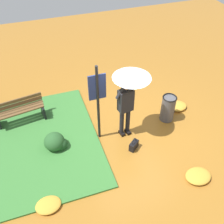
{
  "coord_description": "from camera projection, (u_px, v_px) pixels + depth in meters",
  "views": [
    {
      "loc": [
        -2.3,
        -4.86,
        5.39
      ],
      "look_at": [
        -0.64,
        -0.02,
        0.85
      ],
      "focal_mm": 41.72,
      "sensor_mm": 36.0,
      "label": 1
    }
  ],
  "objects": [
    {
      "name": "shrub_cluster",
      "position": [
        56.0,
        142.0,
        6.87
      ],
      "size": [
        0.6,
        0.54,
        0.49
      ],
      "color": "#285628",
      "rests_on": "ground_plane"
    },
    {
      "name": "leaf_pile_by_bench",
      "position": [
        198.0,
        176.0,
        6.27
      ],
      "size": [
        0.64,
        0.51,
        0.14
      ],
      "color": "gold",
      "rests_on": "ground_plane"
    },
    {
      "name": "leaf_pile_far_path",
      "position": [
        48.0,
        205.0,
        5.71
      ],
      "size": [
        0.57,
        0.45,
        0.12
      ],
      "color": "gold",
      "rests_on": "ground_plane"
    },
    {
      "name": "person_with_umbrella",
      "position": [
        129.0,
        88.0,
        6.45
      ],
      "size": [
        0.96,
        0.96,
        2.04
      ],
      "color": "black",
      "rests_on": "ground_plane"
    },
    {
      "name": "handbag",
      "position": [
        134.0,
        145.0,
        6.92
      ],
      "size": [
        0.32,
        0.3,
        0.37
      ],
      "color": "black",
      "rests_on": "ground_plane"
    },
    {
      "name": "info_sign_post",
      "position": [
        98.0,
        96.0,
        6.39
      ],
      "size": [
        0.44,
        0.07,
        2.3
      ],
      "color": "black",
      "rests_on": "ground_plane"
    },
    {
      "name": "grass_verge",
      "position": [
        8.0,
        150.0,
        6.92
      ],
      "size": [
        4.8,
        4.0,
        0.05
      ],
      "color": "#387533",
      "rests_on": "ground_plane"
    },
    {
      "name": "trash_bin",
      "position": [
        168.0,
        108.0,
        7.61
      ],
      "size": [
        0.42,
        0.42,
        0.83
      ],
      "color": "#4C4C51",
      "rests_on": "ground_plane"
    },
    {
      "name": "park_bench",
      "position": [
        20.0,
        111.0,
        7.54
      ],
      "size": [
        1.4,
        0.58,
        0.75
      ],
      "color": "black",
      "rests_on": "ground_plane"
    },
    {
      "name": "leaf_pile_near_person",
      "position": [
        177.0,
        106.0,
        8.22
      ],
      "size": [
        0.63,
        0.51,
        0.14
      ],
      "color": "gold",
      "rests_on": "ground_plane"
    },
    {
      "name": "ground_plane",
      "position": [
        133.0,
        129.0,
        7.57
      ],
      "size": [
        18.0,
        18.0,
        0.0
      ],
      "primitive_type": "plane",
      "color": "#9E6623"
    }
  ]
}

